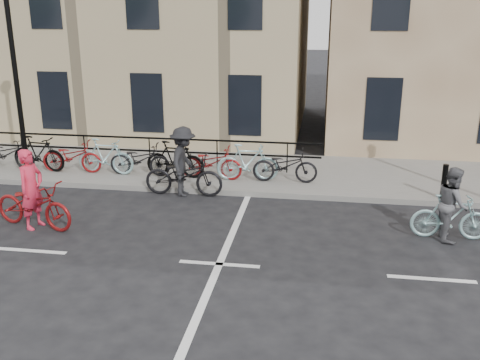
# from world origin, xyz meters

# --- Properties ---
(ground) EXTENTS (120.00, 120.00, 0.00)m
(ground) POSITION_xyz_m (0.00, 0.00, 0.00)
(ground) COLOR black
(ground) RESTS_ON ground
(sidewalk) EXTENTS (46.00, 4.00, 0.15)m
(sidewalk) POSITION_xyz_m (-4.00, 6.00, 0.07)
(sidewalk) COLOR slate
(sidewalk) RESTS_ON ground
(building_west) EXTENTS (20.00, 10.00, 10.00)m
(building_west) POSITION_xyz_m (-9.00, 13.00, 5.15)
(building_west) COLOR tan
(building_west) RESTS_ON sidewalk
(lamp_post) EXTENTS (0.36, 0.36, 5.28)m
(lamp_post) POSITION_xyz_m (-6.50, 4.40, 3.49)
(lamp_post) COLOR black
(lamp_post) RESTS_ON sidewalk
(bollard_east) EXTENTS (0.14, 0.14, 0.90)m
(bollard_east) POSITION_xyz_m (5.00, 4.25, 0.60)
(bollard_east) COLOR black
(bollard_east) RESTS_ON sidewalk
(parked_bikes) EXTENTS (10.40, 1.23, 1.05)m
(parked_bikes) POSITION_xyz_m (-3.30, 5.04, 0.64)
(parked_bikes) COLOR black
(parked_bikes) RESTS_ON sidewalk
(cyclist_pink) EXTENTS (2.17, 1.16, 1.84)m
(cyclist_pink) POSITION_xyz_m (-4.52, 1.21, 0.64)
(cyclist_pink) COLOR maroon
(cyclist_pink) RESTS_ON ground
(cyclist_grey) EXTENTS (1.67, 0.79, 1.61)m
(cyclist_grey) POSITION_xyz_m (4.69, 1.99, 0.65)
(cyclist_grey) COLOR #9AC7CA
(cyclist_grey) RESTS_ON ground
(cyclist_dark) EXTENTS (2.10, 1.21, 1.87)m
(cyclist_dark) POSITION_xyz_m (-1.71, 3.90, 0.74)
(cyclist_dark) COLOR black
(cyclist_dark) RESTS_ON ground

